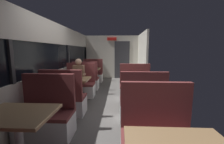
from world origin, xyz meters
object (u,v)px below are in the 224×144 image
dining_table_near_window (17,121)px  dining_table_mid_window (73,82)px  bench_near_window_facing_entry (46,118)px  seated_passenger (79,81)px  bench_rear_aisle_facing_end (142,106)px  bench_mid_window_facing_end (65,101)px  bench_far_window_facing_entry (93,75)px  bench_front_aisle_facing_entry (157,142)px  bench_mid_window_facing_entry (80,87)px  dining_table_far_window (90,71)px  dining_table_rear_aisle (138,84)px  bench_far_window_facing_end (86,81)px  bench_rear_aisle_facing_entry (135,89)px

dining_table_near_window → dining_table_mid_window: 2.27m
bench_near_window_facing_entry → seated_passenger: bearing=90.0°
dining_table_mid_window → bench_rear_aisle_facing_end: bearing=-26.7°
bench_mid_window_facing_end → bench_far_window_facing_entry: size_ratio=1.00×
bench_far_window_facing_entry → bench_front_aisle_facing_entry: same height
bench_mid_window_facing_entry → bench_front_aisle_facing_entry: (1.79, -2.87, 0.00)m
dining_table_far_window → dining_table_rear_aisle: (1.79, -2.47, 0.00)m
bench_near_window_facing_entry → bench_far_window_facing_end: (0.00, 3.15, 0.00)m
bench_rear_aisle_facing_end → bench_rear_aisle_facing_entry: 1.40m
bench_far_window_facing_entry → bench_rear_aisle_facing_end: same height
bench_far_window_facing_end → bench_rear_aisle_facing_entry: size_ratio=1.00×
dining_table_far_window → bench_far_window_facing_entry: size_ratio=0.82×
dining_table_near_window → dining_table_rear_aisle: size_ratio=1.00×
dining_table_far_window → bench_far_window_facing_end: size_ratio=0.82×
bench_far_window_facing_end → seated_passenger: 0.97m
dining_table_near_window → dining_table_rear_aisle: (1.79, 2.07, 0.00)m
bench_far_window_facing_end → bench_near_window_facing_entry: bearing=-90.0°
bench_mid_window_facing_end → bench_mid_window_facing_entry: size_ratio=1.00×
dining_table_near_window → seated_passenger: size_ratio=0.71×
dining_table_far_window → bench_front_aisle_facing_entry: bench_front_aisle_facing_entry is taller
dining_table_far_window → bench_far_window_facing_entry: (0.00, 0.70, -0.31)m
dining_table_near_window → bench_near_window_facing_entry: (0.00, 0.70, -0.31)m
dining_table_near_window → bench_mid_window_facing_entry: bench_mid_window_facing_entry is taller
bench_mid_window_facing_end → dining_table_rear_aisle: bench_mid_window_facing_end is taller
dining_table_mid_window → bench_mid_window_facing_end: 0.77m
bench_mid_window_facing_end → bench_far_window_facing_end: size_ratio=1.00×
bench_rear_aisle_facing_entry → seated_passenger: (-1.79, 0.13, 0.21)m
bench_mid_window_facing_entry → bench_far_window_facing_entry: 2.27m
bench_front_aisle_facing_entry → bench_rear_aisle_facing_end: 1.28m
bench_far_window_facing_entry → dining_table_rear_aisle: 3.66m
dining_table_near_window → seated_passenger: 2.90m
bench_mid_window_facing_end → bench_mid_window_facing_entry: same height
bench_far_window_facing_entry → bench_rear_aisle_facing_end: (1.79, -3.87, 0.00)m
bench_mid_window_facing_end → dining_table_near_window: bearing=-90.0°
dining_table_rear_aisle → bench_rear_aisle_facing_entry: bench_rear_aisle_facing_entry is taller
dining_table_far_window → seated_passenger: 1.65m
bench_mid_window_facing_entry → dining_table_mid_window: bearing=-90.0°
seated_passenger → bench_far_window_facing_end: bearing=90.0°
bench_far_window_facing_end → bench_rear_aisle_facing_end: size_ratio=1.00×
bench_mid_window_facing_entry → bench_rear_aisle_facing_end: same height
dining_table_mid_window → dining_table_near_window: bearing=-90.0°
bench_near_window_facing_entry → seated_passenger: 2.21m
bench_mid_window_facing_end → seated_passenger: seated_passenger is taller
bench_mid_window_facing_entry → dining_table_rear_aisle: (1.79, -0.90, 0.31)m
dining_table_rear_aisle → seated_passenger: size_ratio=0.71×
bench_front_aisle_facing_entry → seated_passenger: 3.33m
bench_far_window_facing_entry → dining_table_rear_aisle: bearing=-60.6°
bench_mid_window_facing_entry → bench_rear_aisle_facing_end: (1.79, -1.60, 0.00)m
bench_far_window_facing_end → bench_mid_window_facing_end: bearing=-90.0°
dining_table_mid_window → bench_far_window_facing_end: 1.61m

